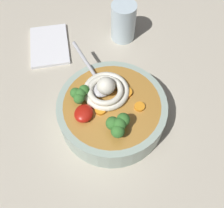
# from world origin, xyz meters

# --- Properties ---
(table_slab) EXTENTS (1.17, 1.17, 0.03)m
(table_slab) POSITION_xyz_m (0.00, 0.00, 0.01)
(table_slab) COLOR #BCB29E
(table_slab) RESTS_ON ground
(soup_bowl) EXTENTS (0.23, 0.23, 0.06)m
(soup_bowl) POSITION_xyz_m (0.01, 0.02, 0.06)
(soup_bowl) COLOR #9EB2A3
(soup_bowl) RESTS_ON table_slab
(noodle_pile) EXTENTS (0.11, 0.11, 0.04)m
(noodle_pile) POSITION_xyz_m (-0.02, 0.00, 0.10)
(noodle_pile) COLOR silver
(noodle_pile) RESTS_ON soup_bowl
(soup_spoon) EXTENTS (0.15, 0.14, 0.02)m
(soup_spoon) POSITION_xyz_m (-0.03, -0.02, 0.10)
(soup_spoon) COLOR #B7B7BC
(soup_spoon) RESTS_ON soup_bowl
(chili_sauce_dollop) EXTENTS (0.04, 0.04, 0.02)m
(chili_sauce_dollop) POSITION_xyz_m (0.05, -0.03, 0.10)
(chili_sauce_dollop) COLOR #B2190F
(chili_sauce_dollop) RESTS_ON soup_bowl
(broccoli_floret_left) EXTENTS (0.04, 0.04, 0.03)m
(broccoli_floret_left) POSITION_xyz_m (0.01, -0.05, 0.11)
(broccoli_floret_left) COLOR #7A9E60
(broccoli_floret_left) RESTS_ON soup_bowl
(broccoli_floret_far) EXTENTS (0.05, 0.04, 0.04)m
(broccoli_floret_far) POSITION_xyz_m (0.06, 0.04, 0.11)
(broccoli_floret_far) COLOR #7A9E60
(broccoli_floret_far) RESTS_ON soup_bowl
(carrot_slice_rear) EXTENTS (0.02, 0.02, 0.01)m
(carrot_slice_rear) POSITION_xyz_m (0.03, 0.00, 0.09)
(carrot_slice_rear) COLOR orange
(carrot_slice_rear) RESTS_ON soup_bowl
(carrot_slice_beside_chili) EXTENTS (0.03, 0.03, 0.01)m
(carrot_slice_beside_chili) POSITION_xyz_m (-0.03, 0.04, 0.09)
(carrot_slice_beside_chili) COLOR orange
(carrot_slice_beside_chili) RESTS_ON soup_bowl
(carrot_slice_beside_noodles) EXTENTS (0.02, 0.02, 0.01)m
(carrot_slice_beside_noodles) POSITION_xyz_m (-0.00, 0.08, 0.09)
(carrot_slice_beside_noodles) COLOR orange
(carrot_slice_beside_noodles) RESTS_ON soup_bowl
(drinking_glass) EXTENTS (0.07, 0.07, 0.10)m
(drinking_glass) POSITION_xyz_m (-0.26, -0.01, 0.08)
(drinking_glass) COLOR silver
(drinking_glass) RESTS_ON table_slab
(folded_napkin) EXTENTS (0.18, 0.15, 0.01)m
(folded_napkin) POSITION_xyz_m (-0.17, -0.20, 0.03)
(folded_napkin) COLOR white
(folded_napkin) RESTS_ON table_slab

